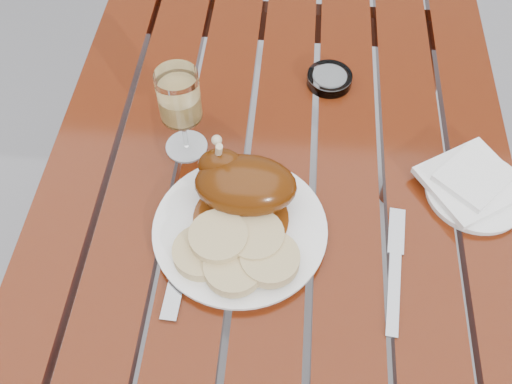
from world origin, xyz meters
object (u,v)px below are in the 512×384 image
wine_glass (182,114)px  ashtray (329,79)px  table (272,295)px  dinner_plate (240,230)px  side_plate (475,192)px

wine_glass → ashtray: wine_glass is taller
table → wine_glass: 0.50m
dinner_plate → table: bearing=53.9°
wine_glass → ashtray: 0.32m
ashtray → dinner_plate: bearing=-111.3°
table → ashtray: size_ratio=14.03×
dinner_plate → side_plate: size_ratio=1.64×
dinner_plate → wine_glass: wine_glass is taller
table → dinner_plate: size_ratio=4.40×
side_plate → ashtray: bearing=135.4°
table → ashtray: ashtray is taller
table → side_plate: size_ratio=7.20×
wine_glass → dinner_plate: bearing=-56.3°
table → dinner_plate: dinner_plate is taller
wine_glass → table: bearing=-29.4°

